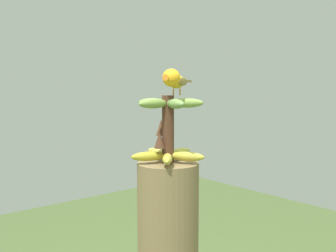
% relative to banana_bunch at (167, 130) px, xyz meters
% --- Properties ---
extents(banana_bunch, '(0.25, 0.25, 0.23)m').
position_rel_banana_bunch_xyz_m(banana_bunch, '(0.00, 0.00, 0.00)').
color(banana_bunch, '#4C2D1E').
rests_on(banana_bunch, banana_tree).
extents(perched_bird, '(0.21, 0.12, 0.09)m').
position_rel_banana_bunch_xyz_m(perched_bird, '(-0.01, 0.02, 0.17)').
color(perched_bird, '#C68933').
rests_on(perched_bird, banana_bunch).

